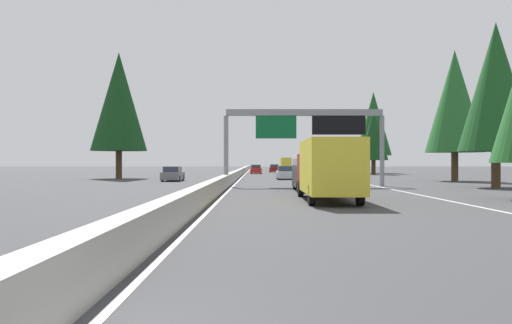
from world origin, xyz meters
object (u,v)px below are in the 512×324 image
at_px(sedan_mid_center, 274,169).
at_px(oncoming_near, 173,174).
at_px(box_truck_far_center, 328,168).
at_px(bus_far_left, 303,163).
at_px(minivan_distant_a, 309,176).
at_px(pickup_near_center, 309,170).
at_px(sedan_near_right, 256,169).
at_px(conifer_right_far, 374,135).
at_px(conifer_left_near, 119,102).
at_px(conifer_right_near, 496,87).
at_px(sedan_mid_left, 285,173).
at_px(conifer_right_mid, 455,101).
at_px(conifer_right_distant, 373,124).
at_px(sign_gantry_overhead, 306,125).
at_px(box_truck_distant_b, 285,163).

bearing_deg(sedan_mid_center, oncoming_near, 165.68).
height_order(box_truck_far_center, bus_far_left, bus_far_left).
relative_size(box_truck_far_center, bus_far_left, 0.74).
height_order(minivan_distant_a, sedan_mid_center, minivan_distant_a).
distance_m(pickup_near_center, sedan_near_right, 19.02).
height_order(minivan_distant_a, pickup_near_center, pickup_near_center).
relative_size(conifer_right_far, conifer_left_near, 0.68).
distance_m(box_truck_far_center, sedan_near_right, 60.13).
distance_m(minivan_distant_a, conifer_right_near, 16.27).
xyz_separation_m(pickup_near_center, conifer_right_far, (11.53, -11.08, 5.14)).
relative_size(sedan_mid_center, sedan_mid_left, 1.00).
xyz_separation_m(minivan_distant_a, conifer_right_mid, (17.56, -16.29, 7.02)).
xyz_separation_m(oncoming_near, conifer_right_distant, (36.51, -28.28, 7.75)).
xyz_separation_m(pickup_near_center, conifer_right_distant, (20.85, -13.13, 7.51)).
height_order(minivan_distant_a, conifer_right_far, conifer_right_far).
bearing_deg(box_truck_far_center, sedan_mid_left, 0.67).
height_order(sedan_mid_center, conifer_right_mid, conifer_right_mid).
bearing_deg(conifer_left_near, conifer_right_mid, -102.33).
relative_size(minivan_distant_a, bus_far_left, 0.43).
relative_size(conifer_right_near, conifer_left_near, 0.85).
relative_size(box_truck_far_center, conifer_right_near, 0.69).
height_order(oncoming_near, conifer_right_mid, conifer_right_mid).
distance_m(conifer_right_near, conifer_right_distant, 49.96).
bearing_deg(bus_far_left, pickup_near_center, 178.71).
distance_m(box_truck_far_center, minivan_distant_a, 8.98).
bearing_deg(box_truck_far_center, bus_far_left, -3.82).
relative_size(sedan_near_right, conifer_right_mid, 0.34).
bearing_deg(sedan_mid_center, conifer_left_near, 153.27).
distance_m(sedan_mid_left, conifer_right_mid, 19.01).
distance_m(sedan_near_right, oncoming_near, 34.40).
relative_size(sign_gantry_overhead, bus_far_left, 1.10).
bearing_deg(conifer_right_distant, box_truck_distant_b, 20.59).
height_order(box_truck_distant_b, conifer_right_mid, conifer_right_mid).
bearing_deg(conifer_left_near, conifer_right_near, -122.08).
height_order(sedan_mid_left, conifer_right_distant, conifer_right_distant).
bearing_deg(box_truck_distant_b, sedan_mid_left, 176.81).
distance_m(pickup_near_center, conifer_left_near, 25.26).
height_order(minivan_distant_a, conifer_left_near, conifer_left_near).
bearing_deg(conifer_right_far, sign_gantry_overhead, 160.03).
relative_size(sedan_mid_left, conifer_right_near, 0.36).
distance_m(sedan_mid_left, conifer_left_near, 20.79).
bearing_deg(sedan_mid_center, conifer_right_mid, -160.12).
bearing_deg(box_truck_distant_b, sign_gantry_overhead, 178.01).
bearing_deg(sign_gantry_overhead, bus_far_left, -4.75).
xyz_separation_m(minivan_distant_a, bus_far_left, (43.19, -3.46, 0.77)).
relative_size(sign_gantry_overhead, box_truck_far_center, 1.49).
bearing_deg(pickup_near_center, sedan_mid_left, 160.53).
distance_m(bus_far_left, conifer_right_mid, 29.33).
height_order(box_truck_far_center, conifer_right_distant, conifer_right_distant).
bearing_deg(box_truck_distant_b, oncoming_near, 167.98).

